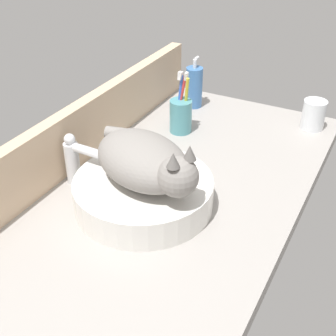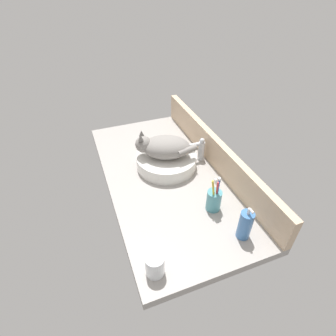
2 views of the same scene
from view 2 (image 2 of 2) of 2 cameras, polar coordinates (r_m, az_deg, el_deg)
The scene contains 8 objects.
ground_plane at distance 140.48cm, azimuth -0.56°, elevation -2.02°, with size 121.25×60.68×4.00cm, color #9E9993.
backsplash_panel at distance 144.62cm, azimuth 10.11°, elevation 3.64°, with size 121.25×3.60×16.10cm, color #CCAD8C.
sink_basin at distance 142.76cm, azimuth -0.34°, elevation 1.57°, with size 32.50×32.50×7.07cm, color silver.
cat at distance 137.38cm, azimuth -0.92°, elevation 4.67°, with size 25.02×30.19×14.00cm.
faucet at distance 146.93cm, azimuth 6.89°, elevation 4.25°, with size 3.60×11.82×13.60cm.
soap_dispenser at distance 110.61cm, azimuth 16.43°, elevation -11.79°, with size 5.47×5.47×16.63cm.
toothbrush_cup at distance 119.28cm, azimuth 9.98°, elevation -6.81°, with size 6.62×6.62×18.71cm.
water_glass at distance 99.37cm, azimuth -2.86°, elevation -20.54°, with size 6.98×6.98×8.98cm.
Camera 2 is at (100.68, -36.62, 88.88)cm, focal length 28.00 mm.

